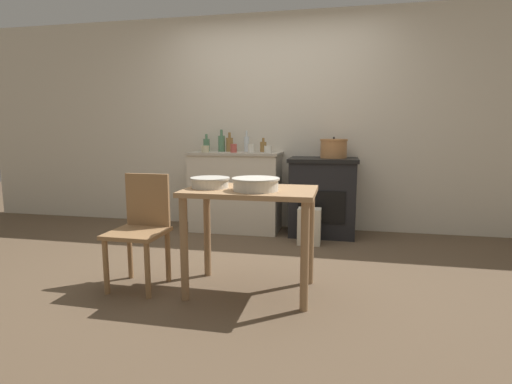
# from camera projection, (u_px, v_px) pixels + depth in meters

# --- Properties ---
(ground_plane) EXTENTS (14.00, 14.00, 0.00)m
(ground_plane) POSITION_uv_depth(u_px,v_px,m) (247.00, 267.00, 3.49)
(ground_plane) COLOR brown
(wall_back) EXTENTS (8.00, 0.07, 2.55)m
(wall_back) POSITION_uv_depth(u_px,v_px,m) (276.00, 123.00, 4.83)
(wall_back) COLOR beige
(wall_back) RESTS_ON ground_plane
(counter_cabinet) EXTENTS (1.06, 0.55, 0.93)m
(counter_cabinet) POSITION_uv_depth(u_px,v_px,m) (236.00, 191.00, 4.76)
(counter_cabinet) COLOR beige
(counter_cabinet) RESTS_ON ground_plane
(stove) EXTENTS (0.76, 0.58, 0.88)m
(stove) POSITION_uv_depth(u_px,v_px,m) (323.00, 196.00, 4.54)
(stove) COLOR black
(stove) RESTS_ON ground_plane
(work_table) EXTENTS (0.93, 0.59, 0.77)m
(work_table) POSITION_uv_depth(u_px,v_px,m) (250.00, 208.00, 2.88)
(work_table) COLOR #A87F56
(work_table) RESTS_ON ground_plane
(chair) EXTENTS (0.41, 0.41, 0.85)m
(chair) POSITION_uv_depth(u_px,v_px,m) (141.00, 226.00, 3.04)
(chair) COLOR #997047
(chair) RESTS_ON ground_plane
(flour_sack) EXTENTS (0.24, 0.17, 0.38)m
(flour_sack) POSITION_uv_depth(u_px,v_px,m) (309.00, 226.00, 4.17)
(flour_sack) COLOR beige
(flour_sack) RESTS_ON ground_plane
(stock_pot) EXTENTS (0.30, 0.30, 0.24)m
(stock_pot) POSITION_uv_depth(u_px,v_px,m) (334.00, 148.00, 4.46)
(stock_pot) COLOR #B77A47
(stock_pot) RESTS_ON stove
(mixing_bowl_large) EXTENTS (0.33, 0.33, 0.09)m
(mixing_bowl_large) POSITION_uv_depth(u_px,v_px,m) (256.00, 184.00, 2.76)
(mixing_bowl_large) COLOR silver
(mixing_bowl_large) RESTS_ON work_table
(mixing_bowl_small) EXTENTS (0.29, 0.29, 0.07)m
(mixing_bowl_small) POSITION_uv_depth(u_px,v_px,m) (210.00, 182.00, 2.91)
(mixing_bowl_small) COLOR silver
(mixing_bowl_small) RESTS_ON work_table
(bottle_far_left) EXTENTS (0.08, 0.08, 0.21)m
(bottle_far_left) POSITION_uv_depth(u_px,v_px,m) (207.00, 145.00, 4.88)
(bottle_far_left) COLOR #517F5B
(bottle_far_left) RESTS_ON counter_cabinet
(bottle_left) EXTENTS (0.08, 0.08, 0.23)m
(bottle_left) POSITION_uv_depth(u_px,v_px,m) (230.00, 144.00, 4.77)
(bottle_left) COLOR olive
(bottle_left) RESTS_ON counter_cabinet
(bottle_mid_left) EXTENTS (0.08, 0.08, 0.26)m
(bottle_mid_left) POSITION_uv_depth(u_px,v_px,m) (222.00, 143.00, 4.79)
(bottle_mid_left) COLOR #517F5B
(bottle_mid_left) RESTS_ON counter_cabinet
(bottle_center_left) EXTENTS (0.06, 0.06, 0.25)m
(bottle_center_left) POSITION_uv_depth(u_px,v_px,m) (247.00, 144.00, 4.76)
(bottle_center_left) COLOR silver
(bottle_center_left) RESTS_ON counter_cabinet
(bottle_center) EXTENTS (0.08, 0.08, 0.16)m
(bottle_center) POSITION_uv_depth(u_px,v_px,m) (263.00, 147.00, 4.70)
(bottle_center) COLOR olive
(bottle_center) RESTS_ON counter_cabinet
(cup_center_right) EXTENTS (0.09, 0.09, 0.08)m
(cup_center_right) POSITION_uv_depth(u_px,v_px,m) (205.00, 149.00, 4.59)
(cup_center_right) COLOR beige
(cup_center_right) RESTS_ON counter_cabinet
(cup_mid_right) EXTENTS (0.09, 0.09, 0.08)m
(cup_mid_right) POSITION_uv_depth(u_px,v_px,m) (268.00, 149.00, 4.49)
(cup_mid_right) COLOR silver
(cup_mid_right) RESTS_ON counter_cabinet
(cup_right) EXTENTS (0.08, 0.08, 0.10)m
(cup_right) POSITION_uv_depth(u_px,v_px,m) (234.00, 148.00, 4.58)
(cup_right) COLOR #B74C42
(cup_right) RESTS_ON counter_cabinet
(cup_far_right) EXTENTS (0.07, 0.07, 0.10)m
(cup_far_right) POSITION_uv_depth(u_px,v_px,m) (251.00, 148.00, 4.51)
(cup_far_right) COLOR silver
(cup_far_right) RESTS_ON counter_cabinet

